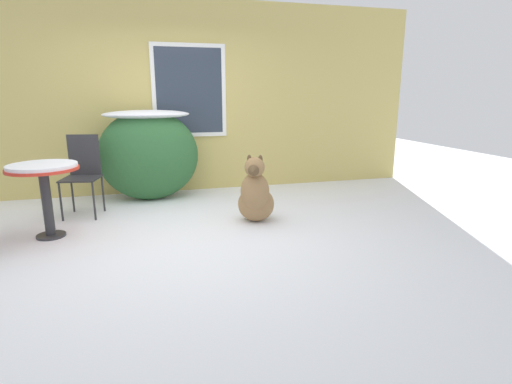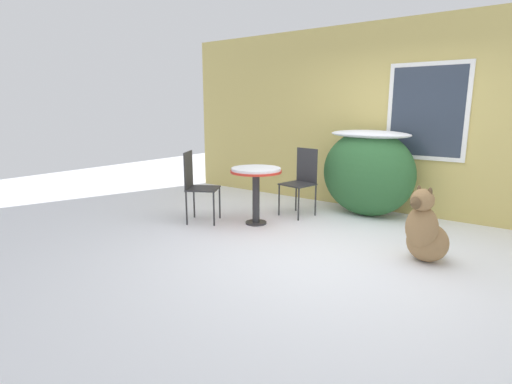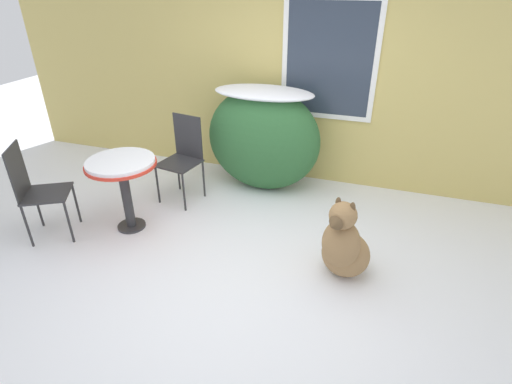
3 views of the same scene
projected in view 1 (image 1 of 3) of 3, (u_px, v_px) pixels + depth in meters
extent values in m
plane|color=white|center=(181.00, 237.00, 4.24)|extent=(16.00, 16.00, 0.00)
cube|color=tan|center=(165.00, 98.00, 5.97)|extent=(8.00, 0.06, 2.84)
cube|color=white|center=(189.00, 91.00, 5.99)|extent=(1.10, 0.04, 1.37)
cube|color=#2D3847|center=(189.00, 91.00, 5.98)|extent=(0.98, 0.01, 1.25)
ellipsoid|color=#2D6033|center=(149.00, 156.00, 5.64)|extent=(1.39, 0.72, 1.27)
ellipsoid|color=white|center=(146.00, 114.00, 5.50)|extent=(1.18, 0.61, 0.12)
cylinder|color=#2D2D30|center=(51.00, 235.00, 4.27)|extent=(0.29, 0.29, 0.03)
cylinder|color=#2D2D30|center=(47.00, 203.00, 4.18)|extent=(0.10, 0.10, 0.70)
cylinder|color=red|center=(43.00, 169.00, 4.09)|extent=(0.70, 0.70, 0.03)
cylinder|color=white|center=(42.00, 166.00, 4.09)|extent=(0.67, 0.67, 0.04)
cube|color=#2D2D30|center=(81.00, 179.00, 4.89)|extent=(0.49, 0.49, 0.02)
cube|color=#2D2D30|center=(84.00, 155.00, 5.02)|extent=(0.38, 0.08, 0.51)
cylinder|color=#2D2D30|center=(61.00, 202.00, 4.74)|extent=(0.02, 0.02, 0.47)
cylinder|color=#2D2D30|center=(94.00, 201.00, 4.77)|extent=(0.02, 0.02, 0.47)
cylinder|color=#2D2D30|center=(73.00, 194.00, 5.11)|extent=(0.02, 0.02, 0.47)
cylinder|color=#2D2D30|center=(103.00, 194.00, 5.14)|extent=(0.02, 0.02, 0.47)
ellipsoid|color=#937047|center=(256.00, 204.00, 4.77)|extent=(0.55, 0.53, 0.41)
ellipsoid|color=#937047|center=(255.00, 192.00, 4.61)|extent=(0.42, 0.40, 0.45)
sphere|color=#937047|center=(255.00, 167.00, 4.51)|extent=(0.23, 0.23, 0.23)
cone|color=brown|center=(253.00, 171.00, 4.37)|extent=(0.15, 0.12, 0.13)
ellipsoid|color=brown|center=(249.00, 159.00, 4.51)|extent=(0.06, 0.05, 0.10)
ellipsoid|color=brown|center=(260.00, 159.00, 4.50)|extent=(0.06, 0.05, 0.10)
ellipsoid|color=#937047|center=(258.00, 209.00, 4.97)|extent=(0.15, 0.20, 0.08)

